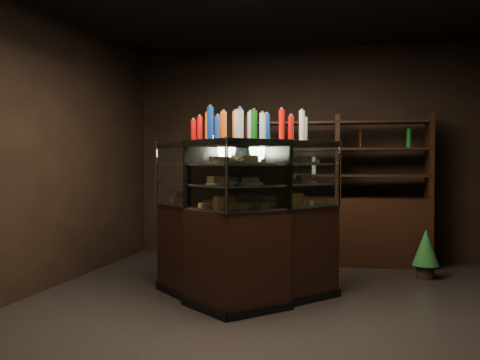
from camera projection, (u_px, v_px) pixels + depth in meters
name	position (u px, v px, depth m)	size (l,w,h in m)	color
ground	(277.00, 301.00, 5.30)	(5.00, 5.00, 0.00)	black
room_shell	(278.00, 105.00, 5.23)	(5.02, 5.02, 3.01)	black
display_case	(241.00, 247.00, 5.34)	(1.98, 1.60, 1.60)	black
food_display	(241.00, 182.00, 5.31)	(1.50, 1.12, 0.49)	#DA9C4E
bottles_top	(241.00, 127.00, 5.30)	(1.32, 0.99, 0.30)	black
potted_conifer	(426.00, 246.00, 6.31)	(0.31, 0.31, 0.66)	black
back_shelving	(337.00, 220.00, 7.17)	(2.45, 0.58, 2.00)	black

